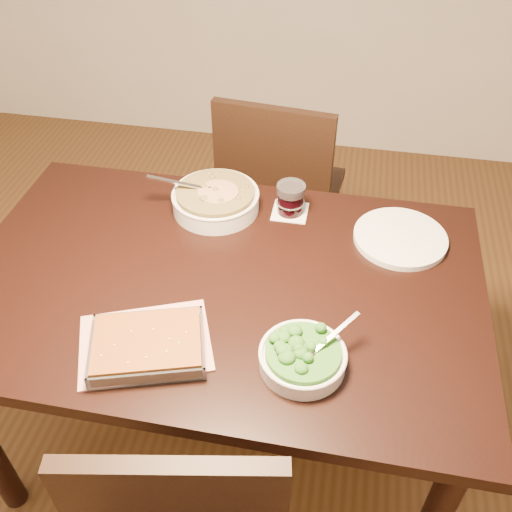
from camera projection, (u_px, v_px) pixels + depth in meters
ground at (229, 429)px, 2.03m from camera, size 4.00×4.00×0.00m
table at (221, 303)px, 1.59m from camera, size 1.40×0.90×0.75m
magazine_a at (145, 343)px, 1.36m from camera, size 0.37×0.32×0.01m
coaster at (290, 212)px, 1.74m from camera, size 0.11×0.11×0.00m
stew_bowl at (216, 199)px, 1.73m from camera, size 0.29×0.27×0.10m
broccoli_bowl at (303, 357)px, 1.30m from camera, size 0.20×0.20×0.08m
baking_dish at (148, 346)px, 1.33m from camera, size 0.31×0.26×0.05m
wine_tumbler at (291, 198)px, 1.71m from camera, size 0.09×0.09×0.10m
dinner_plate at (400, 238)px, 1.64m from camera, size 0.27×0.27×0.02m
chair_far at (279, 189)px, 2.24m from camera, size 0.48×0.48×0.92m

